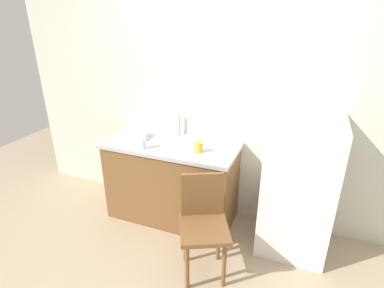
# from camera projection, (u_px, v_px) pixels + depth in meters

# --- Properties ---
(ground_plane) EXTENTS (8.00, 8.00, 0.00)m
(ground_plane) POSITION_uv_depth(u_px,v_px,m) (188.00, 266.00, 2.74)
(ground_plane) COLOR tan
(back_wall) EXTENTS (4.80, 0.10, 2.46)m
(back_wall) POSITION_uv_depth(u_px,v_px,m) (224.00, 106.00, 3.10)
(back_wall) COLOR silver
(back_wall) RESTS_ON ground_plane
(cabinet_base) EXTENTS (1.34, 0.60, 0.84)m
(cabinet_base) POSITION_uv_depth(u_px,v_px,m) (172.00, 182.00, 3.28)
(cabinet_base) COLOR brown
(cabinet_base) RESTS_ON ground_plane
(countertop) EXTENTS (1.38, 0.64, 0.04)m
(countertop) POSITION_uv_depth(u_px,v_px,m) (171.00, 145.00, 3.10)
(countertop) COLOR #B7B7BC
(countertop) RESTS_ON cabinet_base
(faucet) EXTENTS (0.02, 0.02, 0.23)m
(faucet) POSITION_uv_depth(u_px,v_px,m) (179.00, 125.00, 3.27)
(faucet) COLOR #B7B7BC
(faucet) RESTS_ON countertop
(refrigerator) EXTENTS (0.61, 0.60, 1.30)m
(refrigerator) POSITION_uv_depth(u_px,v_px,m) (298.00, 187.00, 2.76)
(refrigerator) COLOR white
(refrigerator) RESTS_ON ground_plane
(chair) EXTENTS (0.53, 0.53, 0.89)m
(chair) POSITION_uv_depth(u_px,v_px,m) (203.00, 222.00, 2.53)
(chair) COLOR brown
(chair) RESTS_ON ground_plane
(dish_tray) EXTENTS (0.28, 0.20, 0.05)m
(dish_tray) POSITION_uv_depth(u_px,v_px,m) (135.00, 135.00, 3.24)
(dish_tray) COLOR white
(dish_tray) RESTS_ON countertop
(cup_yellow) EXTENTS (0.08, 0.08, 0.10)m
(cup_yellow) POSITION_uv_depth(u_px,v_px,m) (199.00, 147.00, 2.88)
(cup_yellow) COLOR yellow
(cup_yellow) RESTS_ON countertop
(cup_white) EXTENTS (0.06, 0.06, 0.11)m
(cup_white) POSITION_uv_depth(u_px,v_px,m) (143.00, 143.00, 2.96)
(cup_white) COLOR white
(cup_white) RESTS_ON countertop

